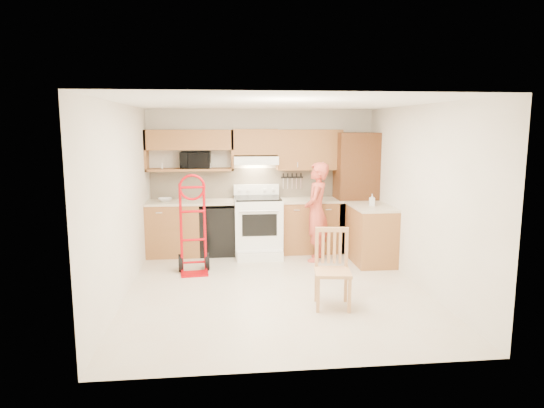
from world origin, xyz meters
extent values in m
cube|color=#C3B49E|center=(0.00, 0.00, -0.01)|extent=(4.00, 4.50, 0.02)
cube|color=white|center=(0.00, 0.00, 2.51)|extent=(4.00, 4.50, 0.02)
cube|color=silver|center=(0.00, 2.26, 1.25)|extent=(4.00, 0.02, 2.50)
cube|color=silver|center=(0.00, -2.26, 1.25)|extent=(4.00, 0.02, 2.50)
cube|color=silver|center=(-2.01, 0.00, 1.25)|extent=(0.02, 4.50, 2.50)
cube|color=silver|center=(2.01, 0.00, 1.25)|extent=(0.02, 4.50, 2.50)
cube|color=#C8B293|center=(0.00, 2.23, 1.20)|extent=(3.92, 0.03, 0.55)
cube|color=brown|center=(-1.55, 1.95, 0.45)|extent=(0.90, 0.60, 0.90)
cube|color=black|center=(-0.80, 1.95, 0.42)|extent=(0.60, 0.60, 0.85)
cube|color=brown|center=(0.83, 1.95, 0.45)|extent=(1.14, 0.60, 0.90)
cube|color=#C0AF90|center=(-1.25, 1.95, 0.92)|extent=(1.50, 0.63, 0.04)
cube|color=#C0AF90|center=(0.83, 1.95, 0.92)|extent=(1.14, 0.63, 0.04)
cube|color=brown|center=(1.70, 1.15, 0.45)|extent=(0.60, 1.00, 0.90)
cube|color=#C0AF90|center=(1.70, 1.15, 0.92)|extent=(0.63, 1.00, 0.04)
cube|color=#4E270D|center=(1.65, 1.95, 1.05)|extent=(0.70, 0.60, 2.10)
cube|color=brown|center=(-1.25, 2.08, 1.98)|extent=(1.50, 0.33, 0.34)
cube|color=brown|center=(-1.25, 2.08, 1.47)|extent=(1.50, 0.33, 0.04)
cube|color=brown|center=(-0.12, 2.08, 1.94)|extent=(0.76, 0.33, 0.44)
cube|color=brown|center=(0.83, 2.08, 1.80)|extent=(1.14, 0.33, 0.70)
cube|color=white|center=(-0.12, 2.02, 1.63)|extent=(0.76, 0.46, 0.14)
imported|color=black|center=(-1.15, 2.08, 1.63)|extent=(0.53, 0.37, 0.28)
imported|color=#C84A38|center=(0.83, 1.35, 0.82)|extent=(0.57, 0.69, 1.63)
imported|color=white|center=(1.70, 1.16, 1.03)|extent=(0.10, 0.10, 0.19)
imported|color=white|center=(-1.68, 1.95, 0.97)|extent=(0.27, 0.27, 0.06)
camera|label=1|loc=(-0.74, -6.29, 2.21)|focal=31.73mm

